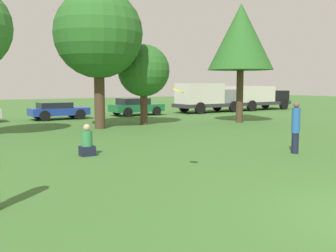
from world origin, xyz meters
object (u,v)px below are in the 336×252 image
Objects in this scene: tree_3 at (144,71)px; bystander_sitting at (87,143)px; tree_2 at (98,34)px; delivery_truck_grey at (206,97)px; tree_4 at (241,37)px; delivery_truck_black at (256,97)px; frisbee at (178,91)px; parked_car_blue at (58,110)px; parked_car_green at (136,106)px; person_catcher at (296,127)px.

bystander_sitting is at bearing -128.42° from tree_3.
delivery_truck_grey is (12.02, 6.66, -3.62)m from tree_2.
tree_4 reaches higher than bystander_sitting.
tree_3 reaches higher than delivery_truck_black.
tree_2 is at bearing -167.67° from tree_3.
frisbee is 13.28m from tree_3.
frisbee is at bearing -137.36° from tree_4.
tree_2 is 19.66m from delivery_truck_black.
parked_car_blue is 0.58× the size of delivery_truck_black.
frisbee reaches higher than parked_car_green.
bystander_sitting is 16.85m from parked_car_green.
person_catcher is 0.24× the size of tree_4.
delivery_truck_black is at bearing -1.51° from parked_car_green.
tree_3 is 10.99m from delivery_truck_grey.
parked_car_blue is at bearing 138.92° from tree_4.
person_catcher is 17.53m from parked_car_blue.
tree_4 is 1.25× the size of delivery_truck_grey.
bystander_sitting is 0.27× the size of parked_car_green.
tree_4 is 9.45m from delivery_truck_grey.
frisbee is 27.50m from delivery_truck_black.
delivery_truck_grey reaches higher than person_catcher.
tree_3 is at bearing 161.13° from tree_4.
delivery_truck_black is at bearing 22.84° from tree_3.
frisbee is 0.08× the size of parked_car_green.
parked_car_blue is 6.02m from parked_car_green.
tree_4 is (5.73, 9.31, 4.29)m from person_catcher.
bystander_sitting is 0.16× the size of delivery_truck_black.
parked_car_green is (-3.04, 8.25, -4.50)m from tree_4.
delivery_truck_black is at bearing -0.38° from parked_car_blue.
tree_3 is at bearing -61.86° from parked_car_blue.
parked_car_green is (6.01, 0.36, 0.06)m from parked_car_blue.
delivery_truck_grey is at bearing 67.05° from tree_4.
delivery_truck_black is (21.32, 14.29, 0.79)m from bystander_sitting.
frisbee is 4.60m from bystander_sitting.
tree_3 is 6.33m from tree_4.
delivery_truck_black is at bearing 42.10° from frisbee.
delivery_truck_black is (9.34, 8.25, -3.97)m from tree_4.
tree_3 is 7.26m from parked_car_green.
delivery_truck_black reaches higher than person_catcher.
frisbee is 0.04× the size of tree_2.
tree_2 is at bearing -88.09° from parked_car_blue.
person_catcher is at bearing -132.12° from delivery_truck_black.
parked_car_green is (8.94, 14.29, 0.26)m from bystander_sitting.
tree_3 reaches higher than parked_car_green.
delivery_truck_grey is at bearing 42.33° from bystander_sitting.
tree_3 is 16.39m from delivery_truck_black.
tree_3 is 0.81× the size of delivery_truck_grey.
parked_car_blue is at bearing 178.74° from delivery_truck_grey.
tree_4 is at bearing -71.25° from parked_car_green.
delivery_truck_grey is at bearing 29.00° from tree_2.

